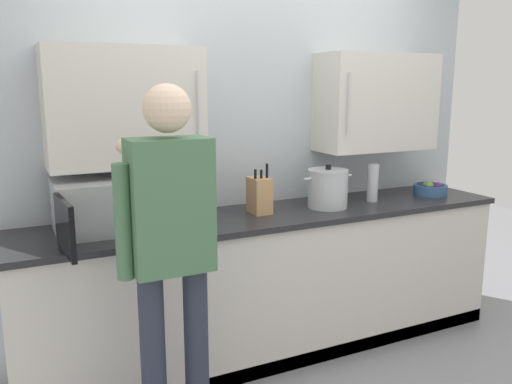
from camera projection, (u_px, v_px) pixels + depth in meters
The scene contains 8 objects.
back_wall_tiled at pixel (254, 127), 3.36m from camera, with size 3.42×0.44×2.70m.
counter_unit at pixel (274, 283), 3.29m from camera, with size 3.10×0.61×0.90m.
microwave_oven at pixel (98, 206), 2.76m from camera, with size 0.50×0.72×0.28m.
knife_block at pixel (259, 195), 3.17m from camera, with size 0.11×0.15×0.30m.
fruit_bowl at pixel (431, 189), 3.72m from camera, with size 0.23×0.23×0.10m.
thermos_flask at pixel (373, 182), 3.48m from camera, with size 0.08×0.08×0.25m.
stock_pot at pixel (328, 188), 3.31m from camera, with size 0.35×0.26×0.27m.
person_figure at pixel (170, 243), 2.24m from camera, with size 0.44×0.52×1.68m.
Camera 1 is at (-1.46, -1.97, 1.67)m, focal length 36.87 mm.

